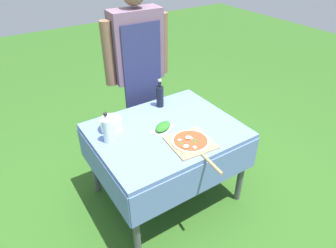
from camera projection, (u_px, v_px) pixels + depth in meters
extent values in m
plane|color=#2D5B1E|center=(166.00, 193.00, 2.78)|extent=(12.00, 12.00, 0.00)
cube|color=#607AB7|center=(166.00, 131.00, 2.39)|extent=(1.14, 0.92, 0.04)
cube|color=#607AB7|center=(201.00, 179.00, 2.15)|extent=(1.14, 0.01, 0.28)
cube|color=#607AB7|center=(139.00, 121.00, 2.80)|extent=(1.14, 0.01, 0.28)
cube|color=#607AB7|center=(101.00, 173.00, 2.21)|extent=(0.01, 0.92, 0.28)
cube|color=#607AB7|center=(218.00, 125.00, 2.74)|extent=(0.01, 0.92, 0.28)
cylinder|color=#4C4C51|center=(136.00, 224.00, 2.07)|extent=(0.05, 0.05, 0.69)
cylinder|color=#4C4C51|center=(242.00, 170.00, 2.54)|extent=(0.05, 0.05, 0.69)
cylinder|color=#4C4C51|center=(93.00, 161.00, 2.63)|extent=(0.05, 0.05, 0.69)
cylinder|color=#4C4C51|center=(186.00, 126.00, 3.10)|extent=(0.05, 0.05, 0.69)
cylinder|color=#333D56|center=(148.00, 114.00, 3.14)|extent=(0.12, 0.12, 0.85)
cylinder|color=#333D56|center=(133.00, 118.00, 3.07)|extent=(0.12, 0.12, 0.85)
cube|color=#6B5166|center=(136.00, 46.00, 2.69)|extent=(0.47, 0.22, 0.64)
cube|color=navy|center=(143.00, 74.00, 2.75)|extent=(0.37, 0.03, 0.93)
cylinder|color=brown|center=(163.00, 44.00, 2.82)|extent=(0.10, 0.10, 0.57)
cylinder|color=brown|center=(108.00, 54.00, 2.59)|extent=(0.10, 0.10, 0.57)
cube|color=tan|center=(190.00, 142.00, 2.22)|extent=(0.34, 0.34, 0.01)
cylinder|color=tan|center=(211.00, 164.00, 2.02)|extent=(0.04, 0.23, 0.02)
cylinder|color=beige|center=(191.00, 141.00, 2.21)|extent=(0.28, 0.28, 0.01)
cylinder|color=#D14223|center=(191.00, 140.00, 2.21)|extent=(0.25, 0.25, 0.00)
ellipsoid|color=white|center=(186.00, 146.00, 2.13)|extent=(0.05, 0.04, 0.02)
ellipsoid|color=white|center=(179.00, 140.00, 2.20)|extent=(0.04, 0.03, 0.01)
ellipsoid|color=white|center=(188.00, 137.00, 2.22)|extent=(0.06, 0.06, 0.02)
ellipsoid|color=white|center=(195.00, 147.00, 2.12)|extent=(0.04, 0.04, 0.01)
ellipsoid|color=white|center=(191.00, 138.00, 2.21)|extent=(0.04, 0.04, 0.01)
ellipsoid|color=#286B23|center=(180.00, 143.00, 2.17)|extent=(0.03, 0.04, 0.00)
ellipsoid|color=#286B23|center=(195.00, 142.00, 2.18)|extent=(0.02, 0.03, 0.00)
ellipsoid|color=#286B23|center=(195.00, 140.00, 2.20)|extent=(0.04, 0.04, 0.00)
cylinder|color=black|center=(160.00, 97.00, 2.63)|extent=(0.07, 0.07, 0.19)
cylinder|color=black|center=(160.00, 84.00, 2.56)|extent=(0.03, 0.03, 0.05)
cylinder|color=silver|center=(160.00, 80.00, 2.54)|extent=(0.03, 0.03, 0.02)
cylinder|color=silver|center=(107.00, 131.00, 2.19)|extent=(0.07, 0.07, 0.19)
cone|color=silver|center=(106.00, 118.00, 2.13)|extent=(0.07, 0.07, 0.04)
cylinder|color=#232326|center=(105.00, 114.00, 2.11)|extent=(0.03, 0.03, 0.02)
cube|color=silver|center=(163.00, 129.00, 2.37)|extent=(0.23, 0.19, 0.01)
ellipsoid|color=#286B23|center=(163.00, 126.00, 2.36)|extent=(0.19, 0.17, 0.04)
cylinder|color=silver|center=(111.00, 124.00, 2.34)|extent=(0.17, 0.17, 0.10)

